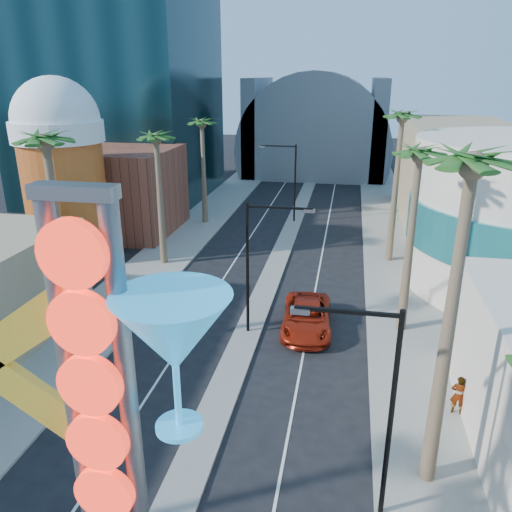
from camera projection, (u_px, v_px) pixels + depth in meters
The scene contains 19 objects.
sidewalk_west at pixel (179, 243), 45.34m from camera, with size 5.00×100.00×0.15m, color gray.
sidewalk_east at pixel (394, 257), 42.04m from camera, with size 5.00×100.00×0.15m, color gray.
median at pixel (287, 239), 46.46m from camera, with size 1.60×84.00×0.15m, color gray.
brick_filler_west at pixel (122, 191), 47.89m from camera, with size 10.00×10.00×8.00m, color brown.
filler_east at pixel (455, 173), 51.21m from camera, with size 10.00×20.00×10.00m, color tan.
beer_mug at pixel (62, 164), 39.36m from camera, with size 7.00×7.00×14.50m.
canopy at pixel (316, 145), 76.37m from camera, with size 22.00×16.00×22.00m.
neon_sign at pixel (133, 410), 11.50m from camera, with size 6.53×2.60×12.55m.
streetlight_0 at pixel (257, 257), 28.10m from camera, with size 3.79×0.25×8.00m.
streetlight_1 at pixel (290, 176), 50.43m from camera, with size 3.79×0.25×8.00m.
streetlight_2 at pixel (378, 398), 15.98m from camera, with size 3.45×0.25×8.00m.
palm_1 at pixel (47, 157), 24.02m from camera, with size 2.40×2.40×12.70m.
palm_2 at pixel (157, 146), 37.40m from camera, with size 2.40×2.40×11.20m.
palm_3 at pixel (202, 129), 48.47m from camera, with size 2.40×2.40×11.20m.
palm_5 at pixel (469, 190), 15.21m from camera, with size 2.40×2.40×13.20m.
palm_6 at pixel (419, 166), 26.74m from camera, with size 2.40×2.40×11.70m.
palm_7 at pixel (401, 127), 37.50m from camera, with size 2.40×2.40×12.70m.
red_pickup at pixel (307, 317), 29.96m from camera, with size 2.84×6.15×1.71m, color #A01F0C.
pedestrian_a at pixel (459, 395), 22.28m from camera, with size 0.69×0.45×1.89m, color gray.
Camera 1 is at (5.37, -5.92, 14.61)m, focal length 35.00 mm.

